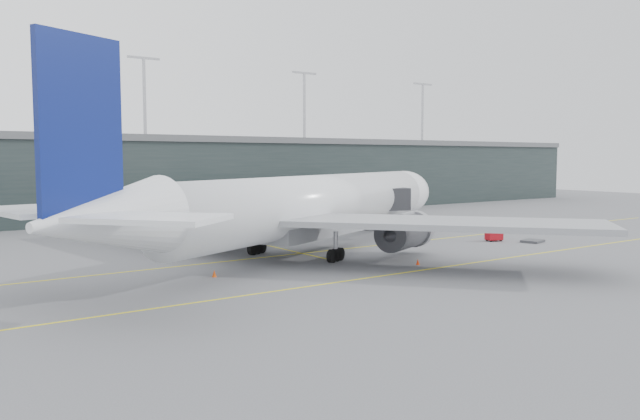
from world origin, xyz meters
TOP-DOWN VIEW (x-y plane):
  - ground at (0.00, 0.00)m, footprint 320.00×320.00m
  - taxiline_a at (0.00, -4.00)m, footprint 160.00×0.25m
  - taxiline_b at (0.00, -20.00)m, footprint 160.00×0.25m
  - taxiline_lead_main at (5.00, 20.00)m, footprint 0.25×60.00m
  - terminal at (-0.00, 58.00)m, footprint 240.00×36.00m
  - main_aircraft at (6.15, -4.51)m, footprint 67.54×62.17m
  - jet_bridge at (29.88, 24.31)m, footprint 19.24×44.79m
  - gse_cart at (32.02, -9.86)m, footprint 2.38×1.86m
  - baggage_dolly at (35.35, -13.53)m, footprint 3.31×2.89m
  - uld_a at (-5.91, 9.76)m, footprint 2.20×1.92m
  - uld_b at (-3.59, 11.71)m, footprint 1.86×1.51m
  - uld_c at (-0.91, 9.83)m, footprint 2.36×1.98m
  - cone_nose at (35.71, -7.31)m, footprint 0.40×0.40m
  - cone_wing_stbd at (10.66, -17.45)m, footprint 0.39×0.39m
  - cone_wing_port at (6.71, 9.22)m, footprint 0.49×0.49m
  - cone_tail at (-9.73, -11.37)m, footprint 0.43×0.43m

SIDE VIEW (x-z plane):
  - ground at x=0.00m, z-range 0.00..0.00m
  - taxiline_a at x=0.00m, z-range 0.00..0.02m
  - taxiline_b at x=0.00m, z-range 0.00..0.02m
  - taxiline_lead_main at x=5.00m, z-range 0.00..0.02m
  - baggage_dolly at x=35.35m, z-range 0.03..0.31m
  - cone_wing_stbd at x=10.66m, z-range 0.00..0.63m
  - cone_nose at x=35.71m, z-range 0.00..0.63m
  - cone_tail at x=-9.73m, z-range 0.00..0.69m
  - cone_wing_port at x=6.71m, z-range 0.00..0.79m
  - gse_cart at x=32.02m, z-range 0.08..1.50m
  - uld_b at x=-3.59m, z-range 0.04..1.69m
  - uld_a at x=-5.91m, z-range 0.04..1.76m
  - uld_c at x=-0.91m, z-range 0.05..2.04m
  - jet_bridge at x=29.88m, z-range 1.76..8.86m
  - main_aircraft at x=6.15m, z-range -4.37..15.55m
  - terminal at x=0.00m, z-range -6.88..22.12m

